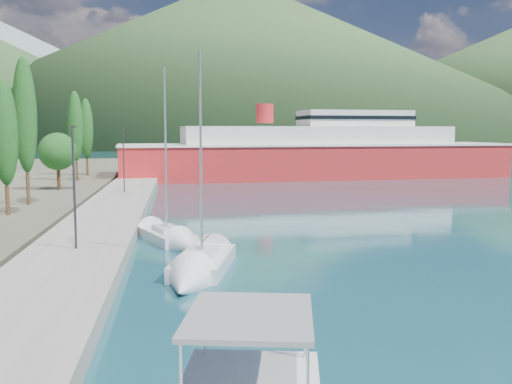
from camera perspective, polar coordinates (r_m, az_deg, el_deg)
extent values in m
plane|color=#174A55|center=(134.88, -6.11, 3.32)|extent=(1400.00, 1400.00, 0.00)
cube|color=gray|center=(41.45, -14.75, -2.68)|extent=(5.00, 88.00, 0.80)
cone|color=gray|center=(704.66, -0.90, 12.96)|extent=(760.00, 760.00, 180.00)
cone|color=#35552B|center=(420.08, -1.76, 13.12)|extent=(480.00, 480.00, 115.00)
cylinder|color=#47301E|center=(43.68, -23.59, -0.77)|extent=(0.30, 0.30, 2.09)
ellipsoid|color=#1B4E1A|center=(43.41, -23.86, 5.46)|extent=(1.80, 1.80, 7.40)
cylinder|color=#47301E|center=(49.05, -21.83, 0.30)|extent=(0.30, 0.30, 2.58)
ellipsoid|color=#1B4E1A|center=(48.85, -22.10, 7.14)|extent=(1.80, 1.80, 9.13)
cylinder|color=#47301E|center=(60.52, -19.13, 1.32)|extent=(0.36, 0.36, 2.35)
sphere|color=#1B4E1A|center=(60.37, -19.22, 3.85)|extent=(3.75, 3.75, 3.75)
cylinder|color=#47301E|center=(70.81, -17.48, 2.02)|extent=(0.30, 0.30, 2.32)
ellipsoid|color=#1B4E1A|center=(70.65, -17.61, 6.29)|extent=(1.80, 1.80, 8.22)
cylinder|color=#47301E|center=(78.63, -16.51, 2.41)|extent=(0.30, 0.30, 2.23)
ellipsoid|color=#1B4E1A|center=(78.48, -16.62, 6.10)|extent=(1.80, 1.80, 7.91)
cylinder|color=#2D2D33|center=(29.33, -17.72, 0.34)|extent=(0.12, 0.12, 6.00)
cube|color=#2D2D33|center=(29.44, -17.83, 6.21)|extent=(0.15, 0.50, 0.12)
cylinder|color=#2D2D33|center=(54.92, -13.10, 3.06)|extent=(0.12, 0.12, 6.00)
cube|color=#2D2D33|center=(55.10, -13.15, 6.19)|extent=(0.15, 0.50, 0.12)
cube|color=gray|center=(11.92, -0.65, -12.31)|extent=(3.12, 3.49, 0.11)
cube|color=silver|center=(27.59, -5.27, -7.22)|extent=(3.59, 6.04, 0.90)
cube|color=silver|center=(27.09, -5.44, -6.16)|extent=(1.89, 2.53, 0.35)
cylinder|color=silver|center=(26.50, -5.54, 3.66)|extent=(0.12, 0.12, 9.55)
cone|color=silver|center=(24.16, -6.96, -9.18)|extent=(2.87, 3.11, 2.31)
cube|color=silver|center=(35.08, -9.09, -4.43)|extent=(3.94, 5.97, 0.79)
cube|color=silver|center=(34.64, -8.89, -3.68)|extent=(1.95, 2.53, 0.31)
cylinder|color=silver|center=(34.16, -9.03, 4.13)|extent=(0.12, 0.12, 9.69)
cone|color=silver|center=(31.79, -6.85, -5.50)|extent=(2.84, 3.18, 2.03)
cube|color=red|center=(80.81, 6.03, 2.89)|extent=(54.80, 15.38, 5.22)
cube|color=silver|center=(80.71, 6.05, 4.74)|extent=(55.20, 15.74, 0.28)
cube|color=silver|center=(80.69, 6.06, 5.53)|extent=(37.93, 12.17, 2.80)
cube|color=silver|center=(82.63, 9.79, 7.24)|extent=(15.64, 8.10, 2.24)
cylinder|color=red|center=(78.70, 0.87, 7.86)|extent=(2.42, 2.42, 2.61)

